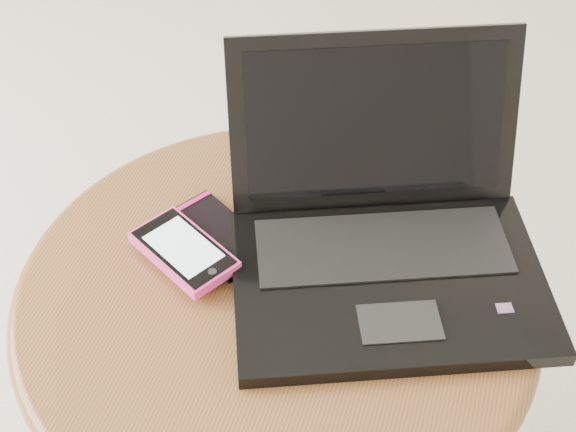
% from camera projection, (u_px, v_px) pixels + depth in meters
% --- Properties ---
extents(table, '(0.56, 0.56, 0.44)m').
position_uv_depth(table, '(277.00, 342.00, 0.96)').
color(table, '#4E271A').
rests_on(table, ground).
extents(laptop, '(0.41, 0.39, 0.21)m').
position_uv_depth(laptop, '(385.00, 235.00, 0.89)').
color(laptop, black).
rests_on(laptop, table).
extents(phone_black, '(0.14, 0.12, 0.01)m').
position_uv_depth(phone_black, '(217.00, 235.00, 0.94)').
color(phone_black, black).
rests_on(phone_black, table).
extents(phone_pink, '(0.13, 0.11, 0.01)m').
position_uv_depth(phone_pink, '(184.00, 251.00, 0.90)').
color(phone_pink, '#F5399A').
rests_on(phone_pink, phone_black).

